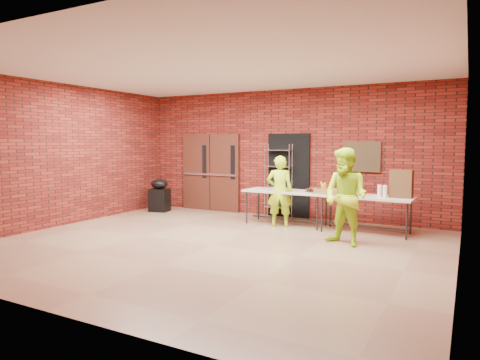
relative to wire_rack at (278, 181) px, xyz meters
name	(u,v)px	position (x,y,z in m)	size (l,w,h in m)	color
room	(212,158)	(0.12, -3.32, 0.68)	(8.08, 7.08, 3.28)	#886349
double_doors	(211,172)	(-2.08, 0.12, 0.13)	(1.78, 0.12, 2.10)	#411C12
dark_doorway	(289,176)	(0.22, 0.14, 0.13)	(1.10, 0.06, 2.10)	black
bronze_plaque	(362,157)	(2.02, 0.13, 0.63)	(0.85, 0.04, 0.70)	#402F19
wire_rack	(278,181)	(0.00, 0.00, 0.00)	(0.67, 0.22, 1.84)	silver
table_left	(286,193)	(0.54, -0.82, -0.20)	(1.93, 0.84, 0.78)	beige
table_right	(366,199)	(2.36, -0.90, -0.21)	(1.94, 0.92, 0.78)	beige
basket_bananas	(326,191)	(1.54, -1.01, -0.08)	(0.45, 0.35, 0.14)	olive
basket_oranges	(351,192)	(2.05, -0.90, -0.08)	(0.47, 0.37, 0.15)	olive
basket_apples	(340,193)	(1.85, -1.07, -0.08)	(0.42, 0.33, 0.13)	olive
muffin_tray	(313,190)	(1.18, -0.82, -0.09)	(0.36, 0.36, 0.09)	#134A14
napkin_box	(276,189)	(0.32, -0.85, -0.10)	(0.18, 0.12, 0.06)	silver
coffee_dispenser	(401,184)	(3.03, -0.83, 0.14)	(0.42, 0.38, 0.55)	#51361B
cup_stack_front	(380,191)	(2.63, -0.99, -0.02)	(0.08, 0.08, 0.25)	silver
cup_stack_mid	(385,191)	(2.75, -1.04, -0.02)	(0.08, 0.08, 0.25)	silver
cup_stack_back	(380,191)	(2.64, -0.94, -0.03)	(0.07, 0.07, 0.22)	silver
covered_grill	(159,195)	(-3.20, -0.72, -0.48)	(0.56, 0.50, 0.89)	black
volunteer_woman	(280,191)	(0.51, -1.11, -0.13)	(0.58, 0.38, 1.59)	#AEDF18
volunteer_man	(346,197)	(2.25, -2.15, -0.03)	(0.87, 0.68, 1.78)	#AEDF18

